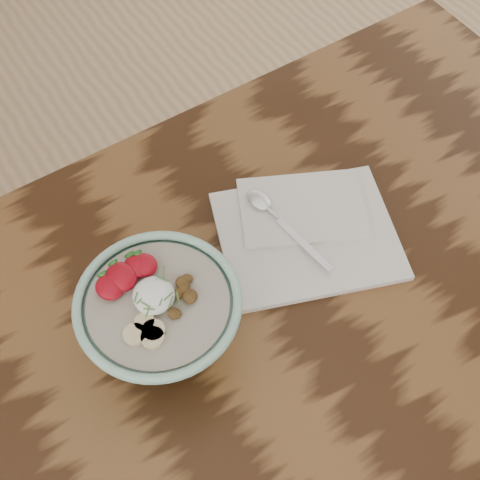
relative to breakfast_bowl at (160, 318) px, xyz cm
name	(u,v)px	position (x,y,z in cm)	size (l,w,h in cm)	color
table	(195,438)	(-2.37, -10.45, -16.17)	(160.00, 90.00, 75.00)	black
breakfast_bowl	(160,318)	(0.00, 0.00, 0.00)	(20.28, 20.28, 13.30)	#91C3AE
napkin	(306,229)	(25.88, 3.95, -6.22)	(30.84, 28.01, 1.55)	silver
spoon	(270,210)	(22.76, 8.94, -4.93)	(4.06, 17.85, 0.93)	silver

